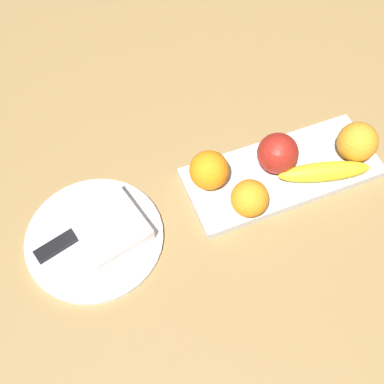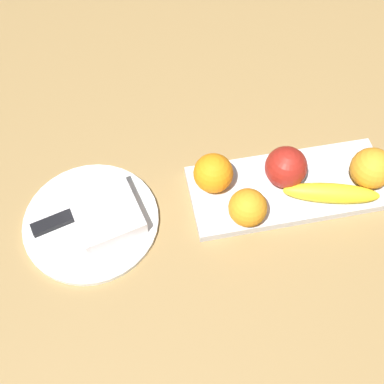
# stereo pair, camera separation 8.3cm
# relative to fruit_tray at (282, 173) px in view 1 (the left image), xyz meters

# --- Properties ---
(ground_plane) EXTENTS (2.40, 2.40, 0.00)m
(ground_plane) POSITION_rel_fruit_tray_xyz_m (0.01, -0.02, -0.01)
(ground_plane) COLOR olive
(fruit_tray) EXTENTS (0.37, 0.15, 0.02)m
(fruit_tray) POSITION_rel_fruit_tray_xyz_m (0.00, 0.00, 0.00)
(fruit_tray) COLOR silver
(fruit_tray) RESTS_ON ground_plane
(apple) EXTENTS (0.08, 0.08, 0.08)m
(apple) POSITION_rel_fruit_tray_xyz_m (-0.01, 0.01, 0.05)
(apple) COLOR #A62219
(apple) RESTS_ON fruit_tray
(banana) EXTENTS (0.18, 0.08, 0.04)m
(banana) POSITION_rel_fruit_tray_xyz_m (0.06, -0.04, 0.03)
(banana) COLOR yellow
(banana) RESTS_ON fruit_tray
(orange_near_apple) EXTENTS (0.08, 0.08, 0.08)m
(orange_near_apple) POSITION_rel_fruit_tray_xyz_m (0.14, -0.02, 0.05)
(orange_near_apple) COLOR orange
(orange_near_apple) RESTS_ON fruit_tray
(orange_near_banana) EXTENTS (0.07, 0.07, 0.07)m
(orange_near_banana) POSITION_rel_fruit_tray_xyz_m (-0.14, 0.03, 0.05)
(orange_near_banana) COLOR orange
(orange_near_banana) RESTS_ON fruit_tray
(orange_center) EXTENTS (0.07, 0.07, 0.07)m
(orange_center) POSITION_rel_fruit_tray_xyz_m (-0.10, -0.05, 0.04)
(orange_center) COLOR orange
(orange_center) RESTS_ON fruit_tray
(dinner_plate) EXTENTS (0.24, 0.24, 0.01)m
(dinner_plate) POSITION_rel_fruit_tray_xyz_m (-0.37, 0.00, -0.00)
(dinner_plate) COLOR white
(dinner_plate) RESTS_ON ground_plane
(folded_napkin) EXTENTS (0.14, 0.14, 0.03)m
(folded_napkin) POSITION_rel_fruit_tray_xyz_m (-0.34, 0.00, 0.02)
(folded_napkin) COLOR white
(folded_napkin) RESTS_ON dinner_plate
(knife) EXTENTS (0.18, 0.07, 0.01)m
(knife) POSITION_rel_fruit_tray_xyz_m (-0.41, 0.01, 0.01)
(knife) COLOR silver
(knife) RESTS_ON dinner_plate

